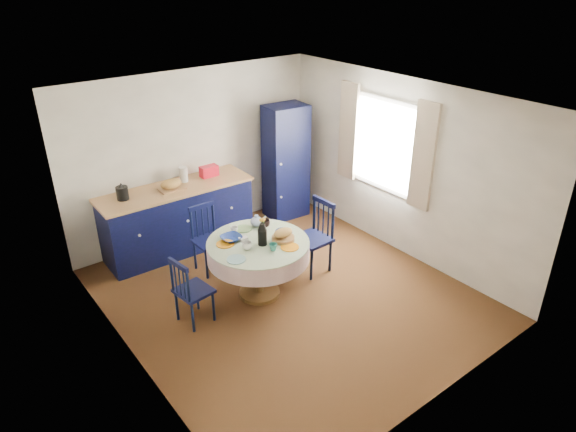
{
  "coord_description": "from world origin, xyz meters",
  "views": [
    {
      "loc": [
        -3.31,
        -4.29,
        3.84
      ],
      "look_at": [
        0.16,
        0.2,
        0.99
      ],
      "focal_mm": 32.0,
      "sensor_mm": 36.0,
      "label": 1
    }
  ],
  "objects_px": {
    "pantry_cabinet": "(286,162)",
    "dining_table": "(259,250)",
    "kitchen_counter": "(178,218)",
    "mug_b": "(273,247)",
    "mug_d": "(234,230)",
    "chair_far": "(209,238)",
    "chair_left": "(191,290)",
    "mug_c": "(265,223)",
    "mug_a": "(247,246)",
    "cobalt_bowl": "(231,238)",
    "chair_right": "(315,236)"
  },
  "relations": [
    {
      "from": "cobalt_bowl",
      "to": "mug_c",
      "type": "bearing_deg",
      "value": 4.52
    },
    {
      "from": "pantry_cabinet",
      "to": "mug_c",
      "type": "bearing_deg",
      "value": -130.75
    },
    {
      "from": "chair_right",
      "to": "mug_c",
      "type": "xyz_separation_m",
      "value": [
        -0.63,
        0.24,
        0.3
      ]
    },
    {
      "from": "mug_c",
      "to": "chair_far",
      "type": "bearing_deg",
      "value": 126.91
    },
    {
      "from": "chair_right",
      "to": "mug_b",
      "type": "distance_m",
      "value": 1.01
    },
    {
      "from": "chair_right",
      "to": "mug_c",
      "type": "relative_size",
      "value": 8.48
    },
    {
      "from": "chair_left",
      "to": "chair_right",
      "type": "xyz_separation_m",
      "value": [
        1.88,
        0.01,
        0.07
      ]
    },
    {
      "from": "kitchen_counter",
      "to": "chair_right",
      "type": "bearing_deg",
      "value": -52.66
    },
    {
      "from": "chair_right",
      "to": "dining_table",
      "type": "bearing_deg",
      "value": -89.8
    },
    {
      "from": "cobalt_bowl",
      "to": "kitchen_counter",
      "type": "bearing_deg",
      "value": 90.62
    },
    {
      "from": "pantry_cabinet",
      "to": "dining_table",
      "type": "relative_size",
      "value": 1.47
    },
    {
      "from": "kitchen_counter",
      "to": "chair_far",
      "type": "height_order",
      "value": "kitchen_counter"
    },
    {
      "from": "mug_a",
      "to": "pantry_cabinet",
      "type": "bearing_deg",
      "value": 41.88
    },
    {
      "from": "kitchen_counter",
      "to": "chair_far",
      "type": "distance_m",
      "value": 0.75
    },
    {
      "from": "kitchen_counter",
      "to": "pantry_cabinet",
      "type": "bearing_deg",
      "value": -0.25
    },
    {
      "from": "kitchen_counter",
      "to": "dining_table",
      "type": "distance_m",
      "value": 1.69
    },
    {
      "from": "mug_b",
      "to": "chair_left",
      "type": "bearing_deg",
      "value": 163.18
    },
    {
      "from": "kitchen_counter",
      "to": "chair_far",
      "type": "relative_size",
      "value": 2.38
    },
    {
      "from": "mug_b",
      "to": "cobalt_bowl",
      "type": "relative_size",
      "value": 0.38
    },
    {
      "from": "chair_far",
      "to": "mug_d",
      "type": "bearing_deg",
      "value": -83.23
    },
    {
      "from": "chair_far",
      "to": "mug_b",
      "type": "distance_m",
      "value": 1.26
    },
    {
      "from": "kitchen_counter",
      "to": "mug_c",
      "type": "bearing_deg",
      "value": -66.94
    },
    {
      "from": "chair_left",
      "to": "chair_far",
      "type": "relative_size",
      "value": 0.93
    },
    {
      "from": "chair_right",
      "to": "mug_d",
      "type": "distance_m",
      "value": 1.14
    },
    {
      "from": "pantry_cabinet",
      "to": "chair_right",
      "type": "height_order",
      "value": "pantry_cabinet"
    },
    {
      "from": "mug_b",
      "to": "mug_d",
      "type": "distance_m",
      "value": 0.65
    },
    {
      "from": "kitchen_counter",
      "to": "pantry_cabinet",
      "type": "xyz_separation_m",
      "value": [
        1.93,
        -0.05,
        0.42
      ]
    },
    {
      "from": "kitchen_counter",
      "to": "dining_table",
      "type": "relative_size",
      "value": 1.75
    },
    {
      "from": "chair_far",
      "to": "mug_d",
      "type": "distance_m",
      "value": 0.66
    },
    {
      "from": "chair_far",
      "to": "mug_b",
      "type": "bearing_deg",
      "value": -80.55
    },
    {
      "from": "mug_a",
      "to": "mug_b",
      "type": "bearing_deg",
      "value": -43.82
    },
    {
      "from": "chair_left",
      "to": "mug_c",
      "type": "relative_size",
      "value": 7.32
    },
    {
      "from": "dining_table",
      "to": "cobalt_bowl",
      "type": "height_order",
      "value": "dining_table"
    },
    {
      "from": "kitchen_counter",
      "to": "mug_a",
      "type": "distance_m",
      "value": 1.75
    },
    {
      "from": "pantry_cabinet",
      "to": "mug_d",
      "type": "xyz_separation_m",
      "value": [
        -1.78,
        -1.26,
        -0.12
      ]
    },
    {
      "from": "mug_c",
      "to": "mug_d",
      "type": "xyz_separation_m",
      "value": [
        -0.42,
        0.09,
        -0.0
      ]
    },
    {
      "from": "mug_a",
      "to": "mug_c",
      "type": "xyz_separation_m",
      "value": [
        0.5,
        0.33,
        0.0
      ]
    },
    {
      "from": "kitchen_counter",
      "to": "chair_left",
      "type": "height_order",
      "value": "kitchen_counter"
    },
    {
      "from": "pantry_cabinet",
      "to": "mug_d",
      "type": "bearing_deg",
      "value": -140.14
    },
    {
      "from": "pantry_cabinet",
      "to": "dining_table",
      "type": "bearing_deg",
      "value": -131.18
    },
    {
      "from": "kitchen_counter",
      "to": "mug_b",
      "type": "xyz_separation_m",
      "value": [
        0.28,
        -1.94,
        0.3
      ]
    },
    {
      "from": "mug_a",
      "to": "dining_table",
      "type": "bearing_deg",
      "value": 16.11
    },
    {
      "from": "kitchen_counter",
      "to": "chair_right",
      "type": "relative_size",
      "value": 2.19
    },
    {
      "from": "mug_d",
      "to": "cobalt_bowl",
      "type": "height_order",
      "value": "mug_d"
    },
    {
      "from": "mug_b",
      "to": "mug_d",
      "type": "bearing_deg",
      "value": 102.23
    },
    {
      "from": "chair_far",
      "to": "mug_b",
      "type": "height_order",
      "value": "chair_far"
    },
    {
      "from": "kitchen_counter",
      "to": "dining_table",
      "type": "xyz_separation_m",
      "value": [
        0.26,
        -1.67,
        0.14
      ]
    },
    {
      "from": "mug_a",
      "to": "cobalt_bowl",
      "type": "bearing_deg",
      "value": 97.94
    },
    {
      "from": "chair_left",
      "to": "kitchen_counter",
      "type": "bearing_deg",
      "value": -30.05
    },
    {
      "from": "dining_table",
      "to": "mug_c",
      "type": "distance_m",
      "value": 0.44
    }
  ]
}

